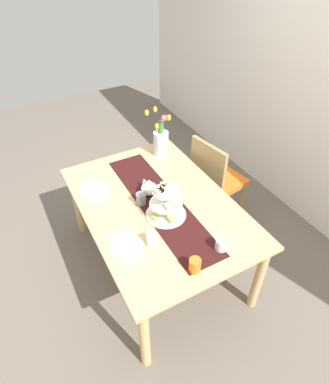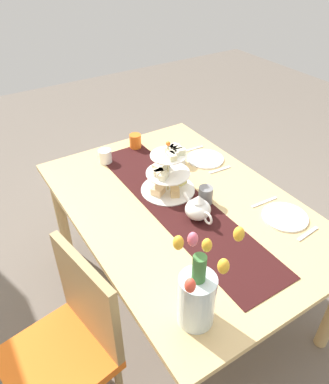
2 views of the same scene
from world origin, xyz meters
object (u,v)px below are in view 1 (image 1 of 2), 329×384
object	(u,v)px
dining_table	(157,212)
cream_jug	(221,245)
fork_right	(119,233)
tiered_cake_stand	(166,204)
chair_left	(215,177)
mug_white_text	(152,239)
knife_left	(101,202)
mug_orange	(195,265)
tulip_vase	(161,140)
knife_right	(136,263)
mug_grey	(141,199)
dinner_plate_left	(94,191)
teapot	(149,188)
dinner_plate_right	(127,247)
fork_left	(89,182)

from	to	relation	value
dining_table	cream_jug	xyz separation A→B (m)	(0.60, 0.17, 0.13)
cream_jug	fork_right	bearing A→B (deg)	-129.82
tiered_cake_stand	dining_table	bearing A→B (deg)	-179.86
chair_left	mug_white_text	size ratio (longest dim) A/B	9.58
knife_left	chair_left	bearing A→B (deg)	93.12
mug_orange	chair_left	bearing A→B (deg)	138.00
tulip_vase	chair_left	bearing A→B (deg)	52.88
chair_left	mug_orange	bearing A→B (deg)	-42.00
tulip_vase	cream_jug	world-z (taller)	tulip_vase
dining_table	knife_right	size ratio (longest dim) A/B	9.37
knife_right	mug_grey	world-z (taller)	mug_grey
chair_left	dinner_plate_left	bearing A→B (deg)	-94.10
dining_table	tiered_cake_stand	world-z (taller)	tiered_cake_stand
dinner_plate_left	cream_jug	bearing A→B (deg)	29.20
fork_right	mug_orange	xyz separation A→B (m)	(0.51, 0.30, 0.04)
mug_white_text	knife_left	bearing A→B (deg)	-164.33
tiered_cake_stand	knife_left	xyz separation A→B (m)	(-0.37, -0.38, -0.11)
fork_right	mug_white_text	world-z (taller)	mug_white_text
tulip_vase	teapot	bearing A→B (deg)	-37.24
mug_grey	dinner_plate_right	bearing A→B (deg)	-37.62
mug_white_text	mug_orange	size ratio (longest dim) A/B	1.00
tiered_cake_stand	chair_left	bearing A→B (deg)	119.24
cream_jug	dinner_plate_right	world-z (taller)	cream_jug
chair_left	teapot	distance (m)	0.84
cream_jug	dinner_plate_right	distance (m)	0.62
knife_left	knife_right	distance (m)	0.66
tulip_vase	dinner_plate_left	world-z (taller)	tulip_vase
tiered_cake_stand	fork_left	bearing A→B (deg)	-150.34
tiered_cake_stand	fork_right	distance (m)	0.39
teapot	dinner_plate_right	bearing A→B (deg)	-41.37
knife_right	mug_grey	xyz separation A→B (m)	(-0.49, 0.27, 0.05)
fork_right	mug_orange	world-z (taller)	mug_orange
chair_left	fork_right	size ratio (longest dim) A/B	6.07
fork_right	mug_white_text	distance (m)	0.26
dinner_plate_right	mug_white_text	bearing A→B (deg)	71.50
dining_table	knife_right	world-z (taller)	knife_right
teapot	cream_jug	size ratio (longest dim) A/B	2.80
fork_left	fork_right	xyz separation A→B (m)	(0.66, 0.00, 0.00)
fork_left	chair_left	bearing A→B (deg)	78.79
knife_right	dinner_plate_right	bearing A→B (deg)	180.00
tulip_vase	knife_left	bearing A→B (deg)	-62.69
fork_left	tulip_vase	bearing A→B (deg)	96.84
dining_table	dinner_plate_right	world-z (taller)	dinner_plate_right
dinner_plate_right	fork_left	bearing A→B (deg)	180.00
teapot	fork_left	xyz separation A→B (m)	(-0.38, -0.38, -0.06)
chair_left	dinner_plate_left	size ratio (longest dim) A/B	3.96
knife_left	cream_jug	bearing A→B (deg)	33.32
knife_left	fork_right	xyz separation A→B (m)	(0.37, 0.00, 0.00)
fork_left	mug_grey	xyz separation A→B (m)	(0.46, 0.27, 0.05)
dining_table	teapot	world-z (taller)	teapot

